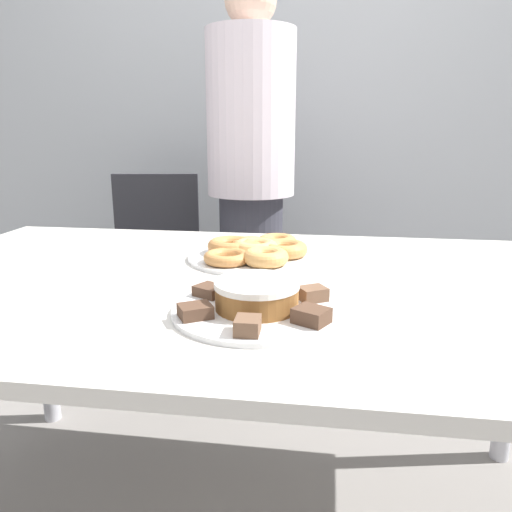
% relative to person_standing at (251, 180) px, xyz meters
% --- Properties ---
extents(wall_back, '(8.00, 0.05, 2.60)m').
position_rel_person_standing_xyz_m(wall_back, '(0.11, 0.67, 0.43)').
color(wall_back, '#B2B7BC').
rests_on(wall_back, ground_plane).
extents(table, '(1.74, 1.05, 0.74)m').
position_rel_person_standing_xyz_m(table, '(0.11, -0.96, -0.21)').
color(table, silver).
rests_on(table, ground_plane).
extents(person_standing, '(0.36, 0.36, 1.65)m').
position_rel_person_standing_xyz_m(person_standing, '(0.00, 0.00, 0.00)').
color(person_standing, '#383842').
rests_on(person_standing, ground_plane).
extents(office_chair_left, '(0.50, 0.50, 0.87)m').
position_rel_person_standing_xyz_m(office_chair_left, '(-0.45, 0.02, -0.46)').
color(office_chair_left, black).
rests_on(office_chair_left, ground_plane).
extents(plate_cake, '(0.33, 0.33, 0.01)m').
position_rel_person_standing_xyz_m(plate_cake, '(0.19, -1.17, -0.13)').
color(plate_cake, white).
rests_on(plate_cake, table).
extents(plate_donuts, '(0.37, 0.37, 0.01)m').
position_rel_person_standing_xyz_m(plate_donuts, '(0.13, -0.76, -0.13)').
color(plate_donuts, white).
rests_on(plate_donuts, table).
extents(frosted_cake, '(0.16, 0.16, 0.05)m').
position_rel_person_standing_xyz_m(frosted_cake, '(0.19, -1.17, -0.10)').
color(frosted_cake, brown).
rests_on(frosted_cake, plate_cake).
extents(lamington_0, '(0.05, 0.06, 0.02)m').
position_rel_person_standing_xyz_m(lamington_0, '(0.19, -1.05, -0.11)').
color(lamington_0, '#513828').
rests_on(lamington_0, plate_cake).
extents(lamington_1, '(0.07, 0.07, 0.02)m').
position_rel_person_standing_xyz_m(lamington_1, '(0.09, -1.11, -0.11)').
color(lamington_1, '#513828').
rests_on(lamington_1, plate_cake).
extents(lamington_2, '(0.07, 0.07, 0.02)m').
position_rel_person_standing_xyz_m(lamington_2, '(0.09, -1.23, -0.11)').
color(lamington_2, '#513828').
rests_on(lamington_2, plate_cake).
extents(lamington_3, '(0.04, 0.05, 0.03)m').
position_rel_person_standing_xyz_m(lamington_3, '(0.19, -1.29, -0.11)').
color(lamington_3, brown).
rests_on(lamington_3, plate_cake).
extents(lamington_4, '(0.07, 0.07, 0.03)m').
position_rel_person_standing_xyz_m(lamington_4, '(0.30, -1.23, -0.11)').
color(lamington_4, '#513828').
rests_on(lamington_4, plate_cake).
extents(lamington_5, '(0.07, 0.06, 0.03)m').
position_rel_person_standing_xyz_m(lamington_5, '(0.30, -1.11, -0.11)').
color(lamington_5, brown).
rests_on(lamington_5, plate_cake).
extents(donut_0, '(0.12, 0.12, 0.04)m').
position_rel_person_standing_xyz_m(donut_0, '(0.13, -0.76, -0.10)').
color(donut_0, '#E5AD66').
rests_on(donut_0, plate_donuts).
extents(donut_1, '(0.11, 0.11, 0.04)m').
position_rel_person_standing_xyz_m(donut_1, '(0.18, -0.68, -0.10)').
color(donut_1, '#D18E4C').
rests_on(donut_1, plate_donuts).
extents(donut_2, '(0.11, 0.11, 0.03)m').
position_rel_person_standing_xyz_m(donut_2, '(0.11, -0.71, -0.11)').
color(donut_2, '#C68447').
rests_on(donut_2, plate_donuts).
extents(donut_3, '(0.13, 0.13, 0.04)m').
position_rel_person_standing_xyz_m(donut_3, '(0.06, -0.75, -0.10)').
color(donut_3, '#C68447').
rests_on(donut_3, plate_donuts).
extents(donut_4, '(0.12, 0.12, 0.03)m').
position_rel_person_standing_xyz_m(donut_4, '(0.07, -0.86, -0.11)').
color(donut_4, '#C68447').
rests_on(donut_4, plate_donuts).
extents(donut_5, '(0.12, 0.12, 0.04)m').
position_rel_person_standing_xyz_m(donut_5, '(0.17, -0.86, -0.10)').
color(donut_5, tan).
rests_on(donut_5, plate_donuts).
extents(donut_6, '(0.13, 0.13, 0.04)m').
position_rel_person_standing_xyz_m(donut_6, '(0.21, -0.76, -0.10)').
color(donut_6, '#D18E4C').
rests_on(donut_6, plate_donuts).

